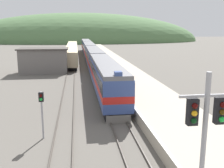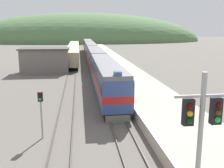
# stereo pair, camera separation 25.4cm
# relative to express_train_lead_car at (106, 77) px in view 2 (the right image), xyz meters

# --- Properties ---
(track_main) EXTENTS (1.52, 180.00, 0.16)m
(track_main) POSITION_rel_express_train_lead_car_xyz_m (0.00, 41.36, -2.27)
(track_main) COLOR #4C443D
(track_main) RESTS_ON ground
(track_siding) EXTENTS (1.52, 180.00, 0.16)m
(track_siding) POSITION_rel_express_train_lead_car_xyz_m (-4.74, 41.36, -2.27)
(track_siding) COLOR #4C443D
(track_siding) RESTS_ON ground
(platform) EXTENTS (6.23, 140.00, 1.00)m
(platform) POSITION_rel_express_train_lead_car_xyz_m (4.77, 21.36, -1.85)
(platform) COLOR #B2A893
(platform) RESTS_ON ground
(distant_hills) EXTENTS (152.91, 68.81, 35.84)m
(distant_hills) POSITION_rel_express_train_lead_car_xyz_m (0.00, 140.50, -2.35)
(distant_hills) COLOR #517547
(distant_hills) RESTS_ON ground
(station_shed) EXTENTS (9.24, 5.47, 4.69)m
(station_shed) POSITION_rel_express_train_lead_car_xyz_m (-9.75, 19.03, 0.02)
(station_shed) COLOR slate
(station_shed) RESTS_ON ground
(express_train_lead_car) EXTENTS (2.88, 20.96, 4.65)m
(express_train_lead_car) POSITION_rel_express_train_lead_car_xyz_m (0.00, 0.00, 0.00)
(express_train_lead_car) COLOR black
(express_train_lead_car) RESTS_ON ground
(carriage_second) EXTENTS (2.87, 19.58, 4.29)m
(carriage_second) POSITION_rel_express_train_lead_car_xyz_m (0.00, 21.38, -0.01)
(carriage_second) COLOR black
(carriage_second) RESTS_ON ground
(carriage_third) EXTENTS (2.87, 19.58, 4.29)m
(carriage_third) POSITION_rel_express_train_lead_car_xyz_m (0.00, 41.84, -0.01)
(carriage_third) COLOR black
(carriage_third) RESTS_ON ground
(carriage_fourth) EXTENTS (2.87, 19.58, 4.29)m
(carriage_fourth) POSITION_rel_express_train_lead_car_xyz_m (0.00, 62.30, -0.01)
(carriage_fourth) COLOR black
(carriage_fourth) RESTS_ON ground
(siding_train) EXTENTS (2.90, 46.31, 3.76)m
(siding_train) POSITION_rel_express_train_lead_car_xyz_m (-4.74, 41.85, -0.40)
(siding_train) COLOR black
(siding_train) RESTS_ON ground
(signal_mast_main) EXTENTS (2.20, 0.42, 6.80)m
(signal_mast_main) POSITION_rel_express_train_lead_car_xyz_m (1.21, -23.24, 2.09)
(signal_mast_main) COLOR #9E9EA3
(signal_mast_main) RESTS_ON ground
(signal_post_siding) EXTENTS (0.36, 0.42, 3.72)m
(signal_post_siding) POSITION_rel_express_train_lead_car_xyz_m (-6.29, -12.59, 0.33)
(signal_post_siding) COLOR #9E9EA3
(signal_post_siding) RESTS_ON ground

